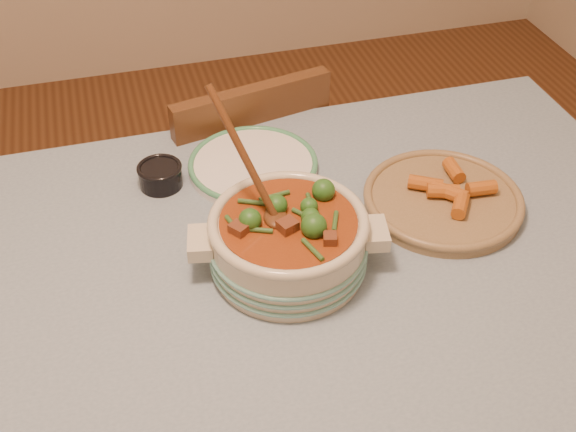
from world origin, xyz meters
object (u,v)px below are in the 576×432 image
object	(u,v)px
stew_casserole	(288,237)
white_plate	(253,165)
chair_far	(240,190)
fried_plate	(443,198)
condiment_bowl	(160,174)
dining_table	(265,319)

from	to	relation	value
stew_casserole	white_plate	distance (m)	0.31
white_plate	chair_far	distance (m)	0.41
white_plate	fried_plate	distance (m)	0.40
stew_casserole	chair_far	distance (m)	0.69
stew_casserole	condiment_bowl	bearing A→B (deg)	121.59
dining_table	condiment_bowl	bearing A→B (deg)	111.64
condiment_bowl	chair_far	distance (m)	0.47
dining_table	fried_plate	distance (m)	0.43
condiment_bowl	dining_table	bearing A→B (deg)	-68.36
fried_plate	chair_far	size ratio (longest dim) A/B	0.47
white_plate	chair_far	xyz separation A→B (m)	(0.02, 0.29, -0.29)
white_plate	fried_plate	bearing A→B (deg)	-33.40
white_plate	condiment_bowl	size ratio (longest dim) A/B	3.21
condiment_bowl	white_plate	bearing A→B (deg)	0.00
stew_casserole	condiment_bowl	xyz separation A→B (m)	(-0.19, 0.31, -0.04)
dining_table	stew_casserole	world-z (taller)	stew_casserole
fried_plate	stew_casserole	bearing A→B (deg)	-166.39
white_plate	chair_far	size ratio (longest dim) A/B	0.39
dining_table	white_plate	bearing A→B (deg)	79.58
white_plate	chair_far	world-z (taller)	chair_far
fried_plate	white_plate	bearing A→B (deg)	146.60
fried_plate	chair_far	xyz separation A→B (m)	(-0.31, 0.51, -0.30)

